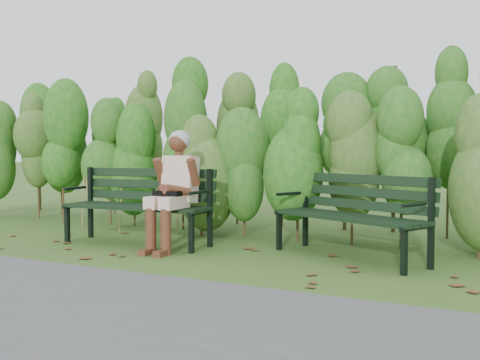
% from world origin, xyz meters
% --- Properties ---
extents(ground, '(80.00, 80.00, 0.00)m').
position_xyz_m(ground, '(0.00, 0.00, 0.00)').
color(ground, '#36541E').
extents(footpath, '(60.00, 2.50, 0.01)m').
position_xyz_m(footpath, '(0.00, -2.20, 0.01)').
color(footpath, '#474749').
rests_on(footpath, ground).
extents(hedge_band, '(11.04, 1.67, 2.42)m').
position_xyz_m(hedge_band, '(0.00, 1.86, 1.26)').
color(hedge_band, '#47381E').
rests_on(hedge_band, ground).
extents(leaf_litter, '(6.02, 2.09, 0.01)m').
position_xyz_m(leaf_litter, '(-0.23, -0.12, 0.00)').
color(leaf_litter, brown).
rests_on(leaf_litter, ground).
extents(bench_left, '(1.72, 0.62, 0.85)m').
position_xyz_m(bench_left, '(-1.26, 0.37, 0.50)').
color(bench_left, black).
rests_on(bench_left, ground).
extents(bench_right, '(1.70, 1.17, 0.82)m').
position_xyz_m(bench_right, '(1.11, 0.62, 0.48)').
color(bench_right, black).
rests_on(bench_right, ground).
extents(seated_woman, '(0.51, 0.75, 1.27)m').
position_xyz_m(seated_woman, '(-0.72, 0.21, 0.71)').
color(seated_woman, beige).
rests_on(seated_woman, ground).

